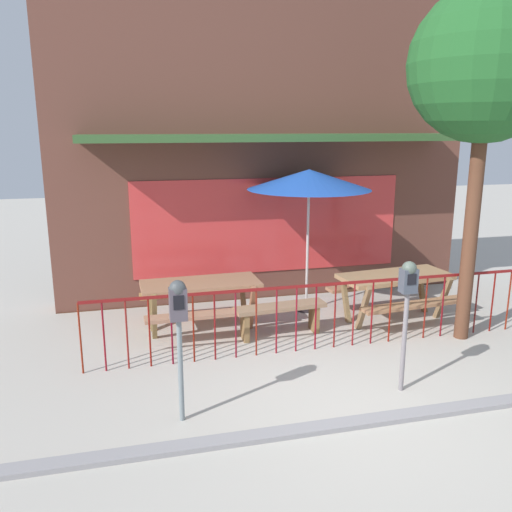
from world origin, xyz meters
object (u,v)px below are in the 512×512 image
parking_meter_far (179,314)px  picnic_table_left (201,292)px  picnic_table_right (395,284)px  patio_umbrella (309,180)px  patio_bench (280,313)px  parking_meter_near (408,292)px  street_tree (487,66)px

parking_meter_far → picnic_table_left: bearing=77.2°
picnic_table_right → patio_umbrella: bearing=146.3°
picnic_table_right → parking_meter_far: size_ratio=1.23×
picnic_table_left → patio_umbrella: 2.53m
patio_umbrella → patio_bench: size_ratio=1.70×
picnic_table_right → parking_meter_near: parking_meter_near is taller
parking_meter_near → street_tree: 3.38m
patio_bench → parking_meter_near: parking_meter_near is taller
picnic_table_left → parking_meter_near: 3.31m
parking_meter_near → picnic_table_left: bearing=129.0°
street_tree → picnic_table_left: bearing=161.6°
parking_meter_near → patio_bench: bearing=114.5°
picnic_table_right → parking_meter_near: bearing=-115.8°
picnic_table_left → parking_meter_far: size_ratio=1.17×
picnic_table_left → patio_bench: bearing=-24.5°
parking_meter_near → picnic_table_right: bearing=64.2°
patio_umbrella → parking_meter_far: 4.05m
picnic_table_left → parking_meter_far: 2.70m
patio_bench → parking_meter_near: size_ratio=0.89×
picnic_table_right → parking_meter_far: (-3.69, -2.23, 0.60)m
parking_meter_near → street_tree: (1.70, 1.28, 2.63)m
parking_meter_near → parking_meter_far: bearing=-179.2°
street_tree → parking_meter_near: bearing=-143.1°
patio_bench → street_tree: street_tree is taller
parking_meter_far → street_tree: street_tree is taller
picnic_table_left → street_tree: street_tree is taller
patio_umbrella → patio_bench: patio_umbrella is taller
patio_umbrella → street_tree: (1.86, -1.73, 1.63)m
patio_umbrella → parking_meter_near: size_ratio=1.51×
parking_meter_near → street_tree: street_tree is taller
picnic_table_right → patio_umbrella: size_ratio=0.80×
street_tree → parking_meter_far: bearing=-163.1°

